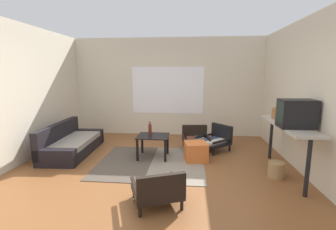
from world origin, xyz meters
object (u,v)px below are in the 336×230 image
object	(u,v)px
crt_television	(296,114)
clay_vase	(279,113)
glass_bottle	(150,129)
wicker_basket	(276,170)
ottoman_orange	(196,152)
couch	(71,144)
console_shelf	(288,129)
armchair_striped_foreground	(158,189)
coffee_table	(153,140)
armchair_corner	(216,139)
armchair_by_window	(195,138)

from	to	relation	value
crt_television	clay_vase	distance (m)	0.76
glass_bottle	wicker_basket	world-z (taller)	glass_bottle
ottoman_orange	clay_vase	bearing A→B (deg)	-0.57
couch	console_shelf	bearing A→B (deg)	-9.27
couch	glass_bottle	xyz separation A→B (m)	(1.77, 0.01, 0.38)
armchair_striped_foreground	ottoman_orange	world-z (taller)	armchair_striped_foreground
clay_vase	wicker_basket	bearing A→B (deg)	-106.92
wicker_basket	crt_television	bearing A→B (deg)	-32.27
couch	coffee_table	size ratio (longest dim) A/B	2.83
coffee_table	couch	bearing A→B (deg)	176.51
clay_vase	glass_bottle	world-z (taller)	clay_vase
armchair_striped_foreground	armchair_corner	xyz separation A→B (m)	(1.00, 2.45, 0.02)
ottoman_orange	glass_bottle	distance (m)	1.07
console_shelf	wicker_basket	size ratio (longest dim) A/B	6.41
crt_television	couch	bearing A→B (deg)	167.18
console_shelf	clay_vase	xyz separation A→B (m)	(0.00, 0.48, 0.21)
coffee_table	crt_television	distance (m)	2.66
glass_bottle	wicker_basket	xyz separation A→B (m)	(2.31, -0.86, -0.45)
ottoman_orange	crt_television	bearing A→B (deg)	-26.58
crt_television	wicker_basket	bearing A→B (deg)	147.73
console_shelf	clay_vase	world-z (taller)	clay_vase
armchair_by_window	glass_bottle	xyz separation A→B (m)	(-0.97, -0.60, 0.34)
armchair_corner	console_shelf	xyz separation A→B (m)	(1.07, -1.23, 0.54)
console_shelf	crt_television	size ratio (longest dim) A/B	3.25
armchair_by_window	crt_television	bearing A→B (deg)	-46.16
couch	crt_television	world-z (taller)	crt_television
ottoman_orange	armchair_striped_foreground	bearing A→B (deg)	-107.06
glass_bottle	wicker_basket	bearing A→B (deg)	-20.53
clay_vase	couch	bearing A→B (deg)	177.06
armchair_by_window	armchair_corner	size ratio (longest dim) A/B	0.78
armchair_by_window	armchair_striped_foreground	distance (m)	2.60
crt_television	glass_bottle	bearing A→B (deg)	158.50
glass_bottle	console_shelf	bearing A→B (deg)	-15.86
ottoman_orange	wicker_basket	xyz separation A→B (m)	(1.34, -0.65, -0.06)
clay_vase	wicker_basket	distance (m)	1.10
armchair_striped_foreground	coffee_table	bearing A→B (deg)	101.01
armchair_by_window	armchair_corner	distance (m)	0.47
coffee_table	console_shelf	xyz separation A→B (m)	(2.42, -0.58, 0.42)
armchair_corner	wicker_basket	xyz separation A→B (m)	(0.87, -1.38, -0.13)
couch	ottoman_orange	bearing A→B (deg)	-4.26
glass_bottle	armchair_striped_foreground	bearing A→B (deg)	-77.30
armchair_by_window	wicker_basket	bearing A→B (deg)	-47.71
console_shelf	clay_vase	distance (m)	0.52
coffee_table	ottoman_orange	xyz separation A→B (m)	(0.88, -0.09, -0.19)
ottoman_orange	glass_bottle	xyz separation A→B (m)	(-0.97, 0.22, 0.39)
crt_television	wicker_basket	xyz separation A→B (m)	(-0.19, 0.12, -0.99)
ottoman_orange	coffee_table	bearing A→B (deg)	174.14
clay_vase	glass_bottle	distance (m)	2.55
armchair_striped_foreground	armchair_corner	distance (m)	2.65
coffee_table	glass_bottle	world-z (taller)	glass_bottle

